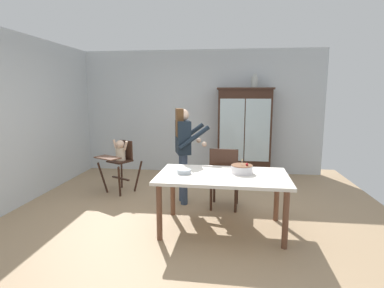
{
  "coord_description": "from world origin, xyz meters",
  "views": [
    {
      "loc": [
        0.64,
        -4.13,
        1.76
      ],
      "look_at": [
        0.05,
        0.7,
        0.95
      ],
      "focal_mm": 28.37,
      "sensor_mm": 36.0,
      "label": 1
    }
  ],
  "objects_px": {
    "birthday_cake": "(242,169)",
    "serving_bowl": "(184,171)",
    "high_chair_with_toddler": "(120,156)",
    "china_cabinet": "(244,132)",
    "dining_chair_far_side": "(224,174)",
    "ceramic_vase": "(255,82)",
    "adult_person": "(183,144)",
    "dining_table": "(223,181)"
  },
  "relations": [
    {
      "from": "high_chair_with_toddler",
      "to": "birthday_cake",
      "type": "bearing_deg",
      "value": -1.78
    },
    {
      "from": "china_cabinet",
      "to": "ceramic_vase",
      "type": "relative_size",
      "value": 6.98
    },
    {
      "from": "china_cabinet",
      "to": "birthday_cake",
      "type": "relative_size",
      "value": 6.73
    },
    {
      "from": "high_chair_with_toddler",
      "to": "adult_person",
      "type": "relative_size",
      "value": 0.62
    },
    {
      "from": "adult_person",
      "to": "dining_table",
      "type": "height_order",
      "value": "adult_person"
    },
    {
      "from": "high_chair_with_toddler",
      "to": "adult_person",
      "type": "xyz_separation_m",
      "value": [
        1.21,
        -0.39,
        0.31
      ]
    },
    {
      "from": "ceramic_vase",
      "to": "birthday_cake",
      "type": "relative_size",
      "value": 0.96
    },
    {
      "from": "dining_table",
      "to": "dining_chair_far_side",
      "type": "bearing_deg",
      "value": 89.18
    },
    {
      "from": "china_cabinet",
      "to": "ceramic_vase",
      "type": "bearing_deg",
      "value": 1.14
    },
    {
      "from": "china_cabinet",
      "to": "dining_table",
      "type": "distance_m",
      "value": 2.77
    },
    {
      "from": "china_cabinet",
      "to": "dining_table",
      "type": "height_order",
      "value": "china_cabinet"
    },
    {
      "from": "ceramic_vase",
      "to": "serving_bowl",
      "type": "relative_size",
      "value": 1.5
    },
    {
      "from": "ceramic_vase",
      "to": "dining_table",
      "type": "xyz_separation_m",
      "value": [
        -0.58,
        -2.73,
        -1.35
      ]
    },
    {
      "from": "high_chair_with_toddler",
      "to": "dining_table",
      "type": "distance_m",
      "value": 2.27
    },
    {
      "from": "serving_bowl",
      "to": "dining_chair_far_side",
      "type": "bearing_deg",
      "value": 54.58
    },
    {
      "from": "high_chair_with_toddler",
      "to": "dining_chair_far_side",
      "type": "relative_size",
      "value": 0.99
    },
    {
      "from": "china_cabinet",
      "to": "serving_bowl",
      "type": "height_order",
      "value": "china_cabinet"
    },
    {
      "from": "ceramic_vase",
      "to": "serving_bowl",
      "type": "distance_m",
      "value": 3.19
    },
    {
      "from": "dining_table",
      "to": "serving_bowl",
      "type": "height_order",
      "value": "serving_bowl"
    },
    {
      "from": "high_chair_with_toddler",
      "to": "ceramic_vase",
      "type": "bearing_deg",
      "value": 58.58
    },
    {
      "from": "adult_person",
      "to": "dining_table",
      "type": "relative_size",
      "value": 0.91
    },
    {
      "from": "dining_table",
      "to": "high_chair_with_toddler",
      "type": "bearing_deg",
      "value": 144.38
    },
    {
      "from": "dining_chair_far_side",
      "to": "dining_table",
      "type": "bearing_deg",
      "value": 93.99
    },
    {
      "from": "dining_chair_far_side",
      "to": "high_chair_with_toddler",
      "type": "bearing_deg",
      "value": -13.71
    },
    {
      "from": "ceramic_vase",
      "to": "birthday_cake",
      "type": "distance_m",
      "value": 2.91
    },
    {
      "from": "serving_bowl",
      "to": "dining_chair_far_side",
      "type": "distance_m",
      "value": 0.9
    },
    {
      "from": "serving_bowl",
      "to": "dining_table",
      "type": "bearing_deg",
      "value": 1.16
    },
    {
      "from": "china_cabinet",
      "to": "dining_chair_far_side",
      "type": "bearing_deg",
      "value": -100.61
    },
    {
      "from": "dining_chair_far_side",
      "to": "china_cabinet",
      "type": "bearing_deg",
      "value": -95.79
    },
    {
      "from": "dining_table",
      "to": "dining_chair_far_side",
      "type": "xyz_separation_m",
      "value": [
        0.01,
        0.7,
        -0.1
      ]
    },
    {
      "from": "high_chair_with_toddler",
      "to": "china_cabinet",
      "type": "bearing_deg",
      "value": 60.54
    },
    {
      "from": "adult_person",
      "to": "birthday_cake",
      "type": "xyz_separation_m",
      "value": [
        0.89,
        -0.83,
        -0.17
      ]
    },
    {
      "from": "ceramic_vase",
      "to": "dining_chair_far_side",
      "type": "relative_size",
      "value": 0.28
    },
    {
      "from": "china_cabinet",
      "to": "serving_bowl",
      "type": "bearing_deg",
      "value": -107.93
    },
    {
      "from": "high_chair_with_toddler",
      "to": "serving_bowl",
      "type": "relative_size",
      "value": 5.28
    },
    {
      "from": "ceramic_vase",
      "to": "adult_person",
      "type": "height_order",
      "value": "ceramic_vase"
    },
    {
      "from": "high_chair_with_toddler",
      "to": "dining_table",
      "type": "xyz_separation_m",
      "value": [
        1.85,
        -1.32,
        0.0
      ]
    },
    {
      "from": "birthday_cake",
      "to": "serving_bowl",
      "type": "xyz_separation_m",
      "value": [
        -0.74,
        -0.11,
        -0.03
      ]
    },
    {
      "from": "adult_person",
      "to": "birthday_cake",
      "type": "height_order",
      "value": "adult_person"
    },
    {
      "from": "serving_bowl",
      "to": "dining_chair_far_side",
      "type": "relative_size",
      "value": 0.19
    },
    {
      "from": "ceramic_vase",
      "to": "adult_person",
      "type": "relative_size",
      "value": 0.18
    },
    {
      "from": "high_chair_with_toddler",
      "to": "serving_bowl",
      "type": "bearing_deg",
      "value": -16.13
    }
  ]
}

